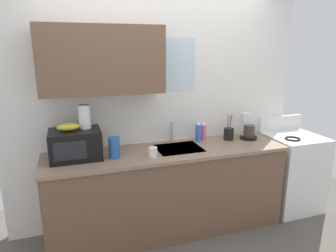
{
  "coord_description": "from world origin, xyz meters",
  "views": [
    {
      "loc": [
        -0.9,
        -2.73,
        1.91
      ],
      "look_at": [
        0.0,
        0.0,
        1.15
      ],
      "focal_mm": 32.22,
      "sensor_mm": 36.0,
      "label": 1
    }
  ],
  "objects_px": {
    "stove_range": "(291,171)",
    "microwave": "(75,144)",
    "dish_soap_bottle_pink": "(203,131)",
    "cereal_canister": "(114,148)",
    "utensil_crock": "(229,134)",
    "banana_bunch": "(68,127)",
    "dish_soap_bottle_blue": "(198,132)",
    "paper_towel_roll": "(85,117)",
    "mug_white": "(153,152)",
    "coffee_maker": "(247,129)"
  },
  "relations": [
    {
      "from": "dish_soap_bottle_pink",
      "to": "cereal_canister",
      "type": "bearing_deg",
      "value": -165.66
    },
    {
      "from": "paper_towel_roll",
      "to": "dish_soap_bottle_pink",
      "type": "height_order",
      "value": "paper_towel_roll"
    },
    {
      "from": "paper_towel_roll",
      "to": "cereal_canister",
      "type": "xyz_separation_m",
      "value": [
        0.24,
        -0.15,
        -0.28
      ]
    },
    {
      "from": "stove_range",
      "to": "dish_soap_bottle_pink",
      "type": "bearing_deg",
      "value": 169.03
    },
    {
      "from": "microwave",
      "to": "cereal_canister",
      "type": "xyz_separation_m",
      "value": [
        0.34,
        -0.1,
        -0.04
      ]
    },
    {
      "from": "paper_towel_roll",
      "to": "coffee_maker",
      "type": "xyz_separation_m",
      "value": [
        1.77,
        0.01,
        -0.28
      ]
    },
    {
      "from": "stove_range",
      "to": "coffee_maker",
      "type": "relative_size",
      "value": 3.86
    },
    {
      "from": "paper_towel_roll",
      "to": "mug_white",
      "type": "distance_m",
      "value": 0.72
    },
    {
      "from": "coffee_maker",
      "to": "paper_towel_roll",
      "type": "bearing_deg",
      "value": -179.73
    },
    {
      "from": "cereal_canister",
      "to": "utensil_crock",
      "type": "height_order",
      "value": "utensil_crock"
    },
    {
      "from": "microwave",
      "to": "dish_soap_bottle_blue",
      "type": "distance_m",
      "value": 1.29
    },
    {
      "from": "banana_bunch",
      "to": "cereal_canister",
      "type": "distance_m",
      "value": 0.45
    },
    {
      "from": "coffee_maker",
      "to": "dish_soap_bottle_pink",
      "type": "height_order",
      "value": "coffee_maker"
    },
    {
      "from": "coffee_maker",
      "to": "mug_white",
      "type": "distance_m",
      "value": 1.21
    },
    {
      "from": "microwave",
      "to": "mug_white",
      "type": "xyz_separation_m",
      "value": [
        0.69,
        -0.19,
        -0.09
      ]
    },
    {
      "from": "stove_range",
      "to": "mug_white",
      "type": "bearing_deg",
      "value": -175.34
    },
    {
      "from": "stove_range",
      "to": "utensil_crock",
      "type": "distance_m",
      "value": 0.97
    },
    {
      "from": "coffee_maker",
      "to": "cereal_canister",
      "type": "relative_size",
      "value": 1.41
    },
    {
      "from": "dish_soap_bottle_blue",
      "to": "utensil_crock",
      "type": "bearing_deg",
      "value": -7.72
    },
    {
      "from": "microwave",
      "to": "utensil_crock",
      "type": "relative_size",
      "value": 1.58
    },
    {
      "from": "banana_bunch",
      "to": "mug_white",
      "type": "bearing_deg",
      "value": -14.46
    },
    {
      "from": "microwave",
      "to": "cereal_canister",
      "type": "bearing_deg",
      "value": -16.13
    },
    {
      "from": "stove_range",
      "to": "paper_towel_roll",
      "type": "xyz_separation_m",
      "value": [
        -2.35,
        0.1,
        0.82
      ]
    },
    {
      "from": "cereal_canister",
      "to": "coffee_maker",
      "type": "bearing_deg",
      "value": 5.92
    },
    {
      "from": "banana_bunch",
      "to": "coffee_maker",
      "type": "height_order",
      "value": "banana_bunch"
    },
    {
      "from": "cereal_canister",
      "to": "utensil_crock",
      "type": "distance_m",
      "value": 1.31
    },
    {
      "from": "stove_range",
      "to": "microwave",
      "type": "bearing_deg",
      "value": 178.95
    },
    {
      "from": "mug_white",
      "to": "microwave",
      "type": "bearing_deg",
      "value": 164.67
    },
    {
      "from": "microwave",
      "to": "coffee_maker",
      "type": "bearing_deg",
      "value": 1.84
    },
    {
      "from": "cereal_canister",
      "to": "mug_white",
      "type": "height_order",
      "value": "cereal_canister"
    },
    {
      "from": "coffee_maker",
      "to": "dish_soap_bottle_blue",
      "type": "height_order",
      "value": "coffee_maker"
    },
    {
      "from": "banana_bunch",
      "to": "paper_towel_roll",
      "type": "distance_m",
      "value": 0.18
    },
    {
      "from": "paper_towel_roll",
      "to": "cereal_canister",
      "type": "distance_m",
      "value": 0.4
    },
    {
      "from": "coffee_maker",
      "to": "cereal_canister",
      "type": "xyz_separation_m",
      "value": [
        -1.53,
        -0.16,
        -0.01
      ]
    },
    {
      "from": "stove_range",
      "to": "microwave",
      "type": "height_order",
      "value": "microwave"
    },
    {
      "from": "utensil_crock",
      "to": "dish_soap_bottle_blue",
      "type": "bearing_deg",
      "value": 172.28
    },
    {
      "from": "coffee_maker",
      "to": "cereal_canister",
      "type": "distance_m",
      "value": 1.54
    },
    {
      "from": "paper_towel_roll",
      "to": "microwave",
      "type": "bearing_deg",
      "value": -152.83
    },
    {
      "from": "microwave",
      "to": "banana_bunch",
      "type": "distance_m",
      "value": 0.18
    },
    {
      "from": "banana_bunch",
      "to": "stove_range",
      "type": "bearing_deg",
      "value": -1.07
    },
    {
      "from": "mug_white",
      "to": "dish_soap_bottle_blue",
      "type": "bearing_deg",
      "value": 27.12
    },
    {
      "from": "microwave",
      "to": "banana_bunch",
      "type": "xyz_separation_m",
      "value": [
        -0.05,
        0.0,
        0.17
      ]
    },
    {
      "from": "cereal_canister",
      "to": "mug_white",
      "type": "distance_m",
      "value": 0.36
    },
    {
      "from": "dish_soap_bottle_blue",
      "to": "microwave",
      "type": "bearing_deg",
      "value": -174.72
    },
    {
      "from": "coffee_maker",
      "to": "dish_soap_bottle_blue",
      "type": "bearing_deg",
      "value": 174.2
    },
    {
      "from": "banana_bunch",
      "to": "dish_soap_bottle_blue",
      "type": "distance_m",
      "value": 1.36
    },
    {
      "from": "paper_towel_roll",
      "to": "dish_soap_bottle_pink",
      "type": "distance_m",
      "value": 1.3
    },
    {
      "from": "banana_bunch",
      "to": "dish_soap_bottle_pink",
      "type": "distance_m",
      "value": 1.44
    },
    {
      "from": "mug_white",
      "to": "dish_soap_bottle_pink",
      "type": "bearing_deg",
      "value": 27.37
    },
    {
      "from": "microwave",
      "to": "utensil_crock",
      "type": "xyz_separation_m",
      "value": [
        1.64,
        0.07,
        -0.06
      ]
    }
  ]
}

